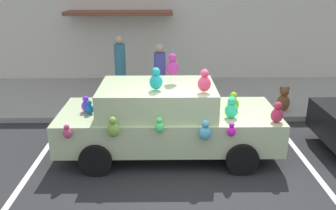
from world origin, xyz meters
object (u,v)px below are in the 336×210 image
object	(u,v)px
pedestrian_near_shopfront	(160,75)
pedestrian_walking_past	(120,70)
plush_covered_car	(166,119)
teddy_bear_on_sidewalk	(284,99)

from	to	relation	value
pedestrian_near_shopfront	pedestrian_walking_past	xyz separation A→B (m)	(-1.19, 0.30, 0.08)
pedestrian_near_shopfront	pedestrian_walking_past	bearing A→B (deg)	165.81
pedestrian_near_shopfront	plush_covered_car	bearing A→B (deg)	-87.08
pedestrian_near_shopfront	pedestrian_walking_past	world-z (taller)	pedestrian_walking_past
plush_covered_car	pedestrian_near_shopfront	xyz separation A→B (m)	(-0.16, 3.10, 0.16)
plush_covered_car	teddy_bear_on_sidewalk	distance (m)	3.98
teddy_bear_on_sidewalk	pedestrian_near_shopfront	world-z (taller)	pedestrian_near_shopfront
plush_covered_car	teddy_bear_on_sidewalk	world-z (taller)	plush_covered_car
teddy_bear_on_sidewalk	pedestrian_walking_past	distance (m)	4.81
teddy_bear_on_sidewalk	pedestrian_walking_past	bearing A→B (deg)	165.79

